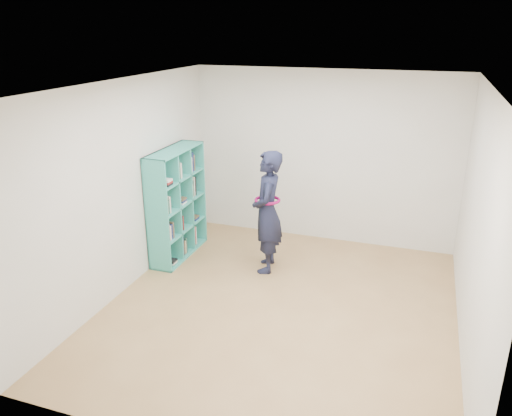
% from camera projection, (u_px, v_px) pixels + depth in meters
% --- Properties ---
extents(floor, '(4.50, 4.50, 0.00)m').
position_uv_depth(floor, '(280.00, 308.00, 5.94)').
color(floor, '#997245').
rests_on(floor, ground).
extents(ceiling, '(4.50, 4.50, 0.00)m').
position_uv_depth(ceiling, '(284.00, 85.00, 5.04)').
color(ceiling, white).
rests_on(ceiling, wall_back).
extents(wall_left, '(0.02, 4.50, 2.60)m').
position_uv_depth(wall_left, '(125.00, 188.00, 6.10)').
color(wall_left, beige).
rests_on(wall_left, floor).
extents(wall_right, '(0.02, 4.50, 2.60)m').
position_uv_depth(wall_right, '(478.00, 228.00, 4.88)').
color(wall_right, beige).
rests_on(wall_right, floor).
extents(wall_back, '(4.00, 0.02, 2.60)m').
position_uv_depth(wall_back, '(323.00, 158.00, 7.49)').
color(wall_back, beige).
rests_on(wall_back, floor).
extents(wall_front, '(4.00, 0.02, 2.60)m').
position_uv_depth(wall_front, '(192.00, 309.00, 3.49)').
color(wall_front, beige).
rests_on(wall_front, floor).
extents(bookshelf, '(0.35, 1.18, 1.58)m').
position_uv_depth(bookshelf, '(175.00, 205.00, 7.10)').
color(bookshelf, teal).
rests_on(bookshelf, floor).
extents(person, '(0.52, 0.68, 1.67)m').
position_uv_depth(person, '(267.00, 212.00, 6.63)').
color(person, black).
rests_on(person, floor).
extents(smartphone, '(0.05, 0.09, 0.12)m').
position_uv_depth(smartphone, '(256.00, 202.00, 6.69)').
color(smartphone, silver).
rests_on(smartphone, person).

